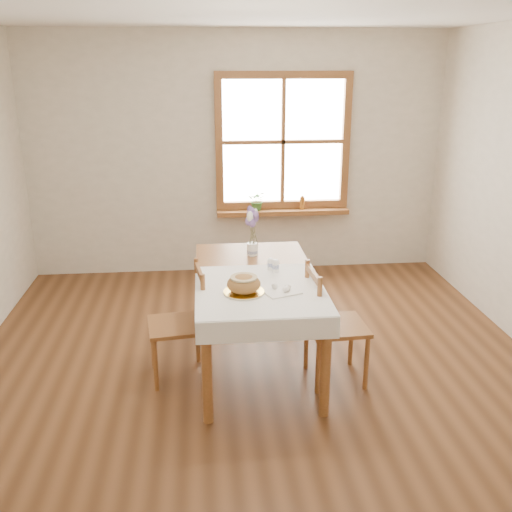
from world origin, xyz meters
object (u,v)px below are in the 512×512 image
Objects in this scene: chair_left at (176,323)px; flower_vase at (252,250)px; dining_table at (256,285)px; bread_plate at (244,292)px; chair_right at (337,324)px.

flower_vase is (0.62, 0.57, 0.36)m from chair_left.
dining_table is 5.87× the size of bread_plate.
chair_right is 0.76m from bread_plate.
dining_table is 15.87× the size of flower_vase.
flower_vase is (-0.56, 0.72, 0.35)m from chair_right.
dining_table is 0.67m from chair_right.
chair_right is 3.29× the size of bread_plate.
chair_right is (0.57, -0.28, -0.22)m from dining_table.
chair_right reaches higher than bread_plate.
chair_left reaches higher than bread_plate.
bread_plate is at bearing -107.86° from dining_table.
bread_plate is (-0.69, -0.09, 0.32)m from chair_right.
chair_left is 0.64m from bread_plate.
bread_plate is at bearing 94.36° from chair_right.
chair_right is 8.90× the size of flower_vase.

